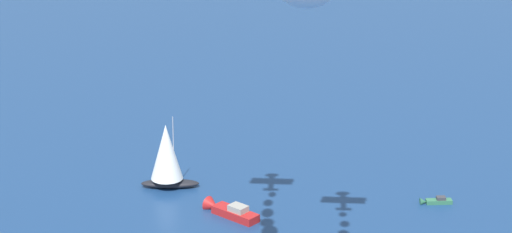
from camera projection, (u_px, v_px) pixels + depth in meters
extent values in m
ellipsoid|color=black|center=(170.00, 183.00, 172.94)|extent=(8.02, 9.40, 1.36)
cylinder|color=#B2B2B7|center=(174.00, 149.00, 170.86)|extent=(0.14, 0.14, 11.18)
cone|color=white|center=(166.00, 152.00, 171.04)|extent=(7.49, 7.49, 9.50)
cube|color=#33704C|center=(439.00, 201.00, 166.87)|extent=(3.70, 4.08, 0.67)
cone|color=#33704C|center=(423.00, 202.00, 166.75)|extent=(1.72, 1.68, 1.34)
cube|color=#38383D|center=(441.00, 198.00, 166.69)|extent=(1.76, 1.81, 0.50)
cube|color=#B21E1E|center=(235.00, 214.00, 161.68)|extent=(3.14, 8.16, 1.28)
cone|color=#B21E1E|center=(213.00, 205.00, 164.69)|extent=(2.70, 2.23, 2.56)
cube|color=gray|center=(238.00, 208.00, 160.93)|extent=(2.25, 2.94, 0.96)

